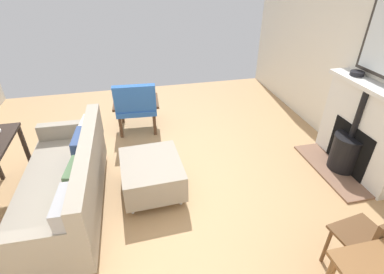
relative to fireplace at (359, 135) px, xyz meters
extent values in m
cube|color=tan|center=(2.46, -0.32, -0.51)|extent=(5.35, 6.15, 0.01)
cube|color=silver|center=(-0.21, -0.32, 0.87)|extent=(0.12, 6.15, 2.76)
cube|color=brown|center=(0.27, 0.00, -0.49)|extent=(0.36, 1.17, 0.03)
cube|color=silver|center=(-0.04, 0.00, 0.04)|extent=(0.24, 1.23, 1.09)
cube|color=black|center=(0.06, 0.00, -0.17)|extent=(0.06, 0.68, 0.60)
cylinder|color=black|center=(0.10, 0.00, -0.25)|extent=(0.36, 0.36, 0.45)
cylinder|color=black|center=(0.10, 0.00, -0.01)|extent=(0.38, 0.38, 0.02)
cylinder|color=black|center=(0.10, 0.00, 0.29)|extent=(0.07, 0.07, 0.59)
cube|color=silver|center=(-0.01, 0.00, 0.61)|extent=(0.29, 1.31, 0.05)
cylinder|color=black|center=(-0.03, -0.36, 0.66)|extent=(0.16, 0.16, 0.05)
torus|color=black|center=(-0.03, -0.36, 0.68)|extent=(0.16, 0.16, 0.01)
cylinder|color=#B2B2B7|center=(3.79, -0.83, -0.45)|extent=(0.04, 0.04, 0.10)
cylinder|color=#B2B2B7|center=(3.17, -0.82, -0.45)|extent=(0.04, 0.04, 0.10)
cylinder|color=#B2B2B7|center=(3.20, 0.76, -0.45)|extent=(0.04, 0.04, 0.10)
cube|color=gray|center=(3.50, -0.03, -0.24)|extent=(0.82, 1.87, 0.32)
cube|color=gray|center=(3.17, -0.03, 0.11)|extent=(0.18, 1.85, 0.40)
cube|color=gray|center=(3.48, -0.90, 0.01)|extent=(0.74, 0.13, 0.20)
cube|color=gray|center=(3.51, 0.83, 0.01)|extent=(0.74, 0.13, 0.20)
cube|color=beige|center=(3.25, -0.70, 0.06)|extent=(0.19, 0.34, 0.34)
cube|color=#334775|center=(3.26, -0.25, 0.09)|extent=(0.16, 0.41, 0.40)
cube|color=#4C6B47|center=(3.27, 0.23, 0.07)|extent=(0.18, 0.36, 0.36)
cube|color=#99999E|center=(3.28, 0.69, 0.09)|extent=(0.16, 0.40, 0.40)
cylinder|color=#B2B2B7|center=(2.83, -0.44, -0.46)|extent=(0.03, 0.03, 0.09)
cylinder|color=#B2B2B7|center=(2.80, 0.18, -0.46)|extent=(0.03, 0.03, 0.09)
cylinder|color=#B2B2B7|center=(2.29, -0.46, -0.46)|extent=(0.03, 0.03, 0.09)
cylinder|color=#B2B2B7|center=(2.27, 0.16, -0.46)|extent=(0.03, 0.03, 0.09)
cube|color=gray|center=(2.55, -0.14, -0.25)|extent=(0.70, 0.81, 0.32)
cube|color=#4C3321|center=(2.34, -1.89, -0.32)|extent=(0.05, 0.05, 0.36)
cube|color=#4C3321|center=(2.85, -1.92, -0.32)|extent=(0.05, 0.05, 0.36)
cube|color=#4C3321|center=(2.37, -1.41, -0.32)|extent=(0.05, 0.05, 0.36)
cube|color=#4C3321|center=(2.88, -1.44, -0.32)|extent=(0.05, 0.05, 0.36)
cube|color=#2D60B2|center=(2.61, -1.66, -0.13)|extent=(0.63, 0.60, 0.08)
cube|color=#2D60B2|center=(2.63, -1.41, 0.13)|extent=(0.61, 0.18, 0.43)
cube|color=#4C3321|center=(2.29, -1.64, -0.04)|extent=(0.07, 0.53, 0.04)
cube|color=#4C3321|center=(2.93, -1.68, -0.04)|extent=(0.07, 0.53, 0.04)
cube|color=black|center=(3.99, -0.76, -0.15)|extent=(0.04, 0.04, 0.72)
cylinder|color=brown|center=(0.84, 1.11, -0.29)|extent=(0.04, 0.04, 0.43)
cylinder|color=brown|center=(1.15, 1.15, -0.29)|extent=(0.04, 0.04, 0.43)
cube|color=brown|center=(0.97, 1.29, -0.07)|extent=(0.45, 0.45, 0.02)
camera|label=1|loc=(2.67, 2.51, 1.85)|focal=27.13mm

